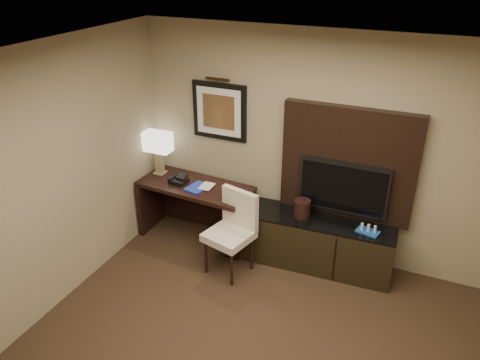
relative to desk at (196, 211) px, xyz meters
The scene contains 15 objects.
ceiling 3.50m from the desk, 55.10° to the right, with size 4.50×5.00×0.01m, color silver.
wall_back 1.82m from the desk, 13.13° to the left, with size 4.50×0.01×2.70m, color gray.
desk is the anchor object (origin of this frame).
credenza 1.55m from the desk, ahead, with size 1.83×0.51×0.63m, color black.
tv_wall_panel 2.03m from the desk, ahead, with size 1.50×0.12×1.30m, color black.
tv 1.92m from the desk, ahead, with size 1.00×0.08×0.60m, color black.
artwork 1.32m from the desk, 58.63° to the left, with size 0.70×0.04×0.70m, color black.
picture_light 1.70m from the desk, 55.41° to the left, with size 0.04×0.04×0.30m, color #3E2A13.
desk_chair 0.86m from the desk, 35.20° to the right, with size 0.47×0.55×0.99m, color beige, non-canonical shape.
table_lamp 0.87m from the desk, 169.92° to the left, with size 0.32×0.18×0.51m, color #937F5B, non-canonical shape.
desk_phone 0.48m from the desk, 169.34° to the right, with size 0.20×0.18×0.10m, color black, non-canonical shape.
blue_folder 0.41m from the desk, 43.53° to the right, with size 0.22×0.29×0.02m, color #1A34AE.
book 0.50m from the desk, ahead, with size 0.16×0.02×0.21m, color tan.
ice_bucket 1.43m from the desk, ahead, with size 0.19×0.19×0.21m, color black.
minibar_tray 2.17m from the desk, ahead, with size 0.24×0.14×0.09m, color #194DA3, non-canonical shape.
Camera 1 is at (1.11, -2.37, 3.44)m, focal length 35.00 mm.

